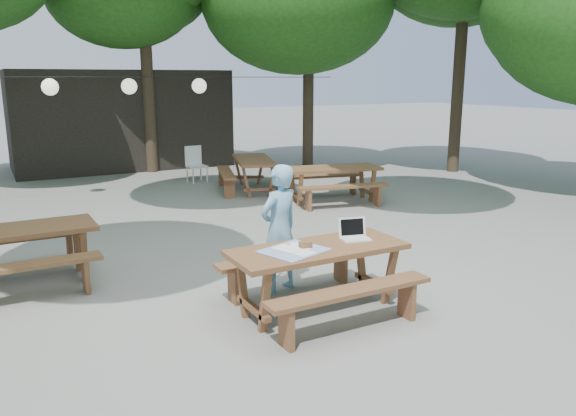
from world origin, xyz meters
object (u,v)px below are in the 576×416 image
at_px(woman, 279,228).
at_px(plastic_chair, 197,172).
at_px(picnic_table_nw, 13,257).
at_px(main_picnic_table, 318,278).

height_order(woman, plastic_chair, woman).
xyz_separation_m(picnic_table_nw, plastic_chair, (4.50, 5.93, -0.13)).
bearing_deg(picnic_table_nw, main_picnic_table, -40.24).
bearing_deg(main_picnic_table, picnic_table_nw, 140.34).
relative_size(main_picnic_table, plastic_chair, 2.22).
distance_m(picnic_table_nw, woman, 3.37).
distance_m(main_picnic_table, picnic_table_nw, 3.86).
xyz_separation_m(main_picnic_table, plastic_chair, (1.53, 8.40, -0.13)).
relative_size(picnic_table_nw, woman, 1.27).
relative_size(main_picnic_table, woman, 1.27).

